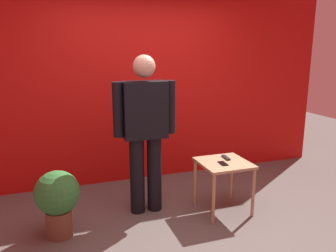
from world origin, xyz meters
TOP-DOWN VIEW (x-y plane):
  - ground_plane at (0.00, 0.00)m, footprint 12.00×12.00m
  - back_wall_red at (0.00, 1.69)m, footprint 5.70×0.12m
  - standing_person at (-0.25, 0.63)m, footprint 0.71×0.26m
  - side_table at (0.60, 0.34)m, footprint 0.55×0.55m
  - cell_phone at (0.55, 0.28)m, footprint 0.08×0.15m
  - tv_remote at (0.68, 0.44)m, footprint 0.06×0.17m
  - potted_plant at (-1.22, 0.38)m, footprint 0.44×0.44m

SIDE VIEW (x-z plane):
  - ground_plane at x=0.00m, z-range 0.00..0.00m
  - potted_plant at x=-1.22m, z-range 0.06..0.75m
  - side_table at x=0.60m, z-range 0.21..0.81m
  - cell_phone at x=0.55m, z-range 0.59..0.60m
  - tv_remote at x=0.68m, z-range 0.59..0.61m
  - standing_person at x=-0.25m, z-range 0.11..1.90m
  - back_wall_red at x=0.00m, z-range 0.00..2.65m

